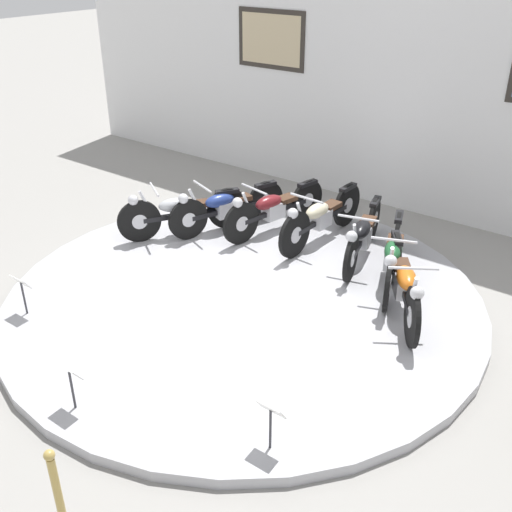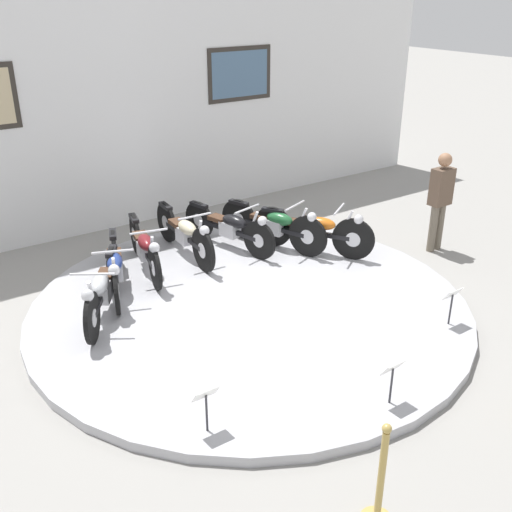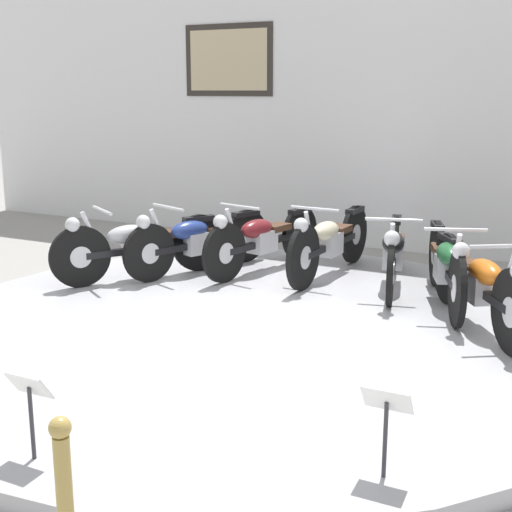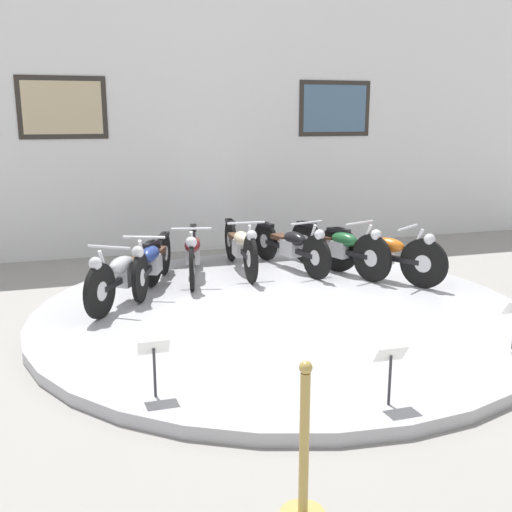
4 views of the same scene
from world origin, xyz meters
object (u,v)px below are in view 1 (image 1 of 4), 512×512
motorcycle_black (363,234)px  motorcycle_orange (404,282)px  motorcycle_maroon (273,208)px  motorcycle_green (393,255)px  motorcycle_cream (321,216)px  info_placard_front_centre (70,377)px  motorcycle_blue (226,206)px  info_placard_front_right (271,415)px  info_placard_front_left (22,287)px  motorcycle_silver (182,211)px

motorcycle_black → motorcycle_orange: bearing=-42.0°
motorcycle_maroon → motorcycle_green: size_ratio=1.02×
motorcycle_cream → motorcycle_orange: 2.05m
motorcycle_green → info_placard_front_centre: 4.17m
motorcycle_cream → info_placard_front_centre: motorcycle_cream is taller
motorcycle_blue → motorcycle_cream: bearing=20.2°
motorcycle_blue → motorcycle_cream: (1.37, 0.50, 0.02)m
motorcycle_cream → info_placard_front_right: bearing=-64.6°
info_placard_front_right → motorcycle_maroon: bearing=125.0°
motorcycle_black → motorcycle_green: size_ratio=1.01×
info_placard_front_centre → motorcycle_maroon: bearing=99.8°
info_placard_front_right → info_placard_front_centre: bearing=-158.6°
info_placard_front_left → info_placard_front_centre: bearing=-21.4°
motorcycle_maroon → motorcycle_cream: motorcycle_cream is taller
motorcycle_blue → info_placard_front_centre: 4.17m
motorcycle_blue → motorcycle_black: 2.15m
motorcycle_black → info_placard_front_right: 3.76m
motorcycle_green → motorcycle_orange: bearing=-54.0°
info_placard_front_centre → info_placard_front_left: bearing=158.6°
motorcycle_black → info_placard_front_centre: bearing=-99.9°
motorcycle_cream → info_placard_front_centre: size_ratio=3.95×
motorcycle_green → motorcycle_blue: bearing=-179.9°
motorcycle_blue → motorcycle_green: motorcycle_green is taller
motorcycle_cream → motorcycle_green: 1.46m
motorcycle_silver → info_placard_front_left: 2.70m
motorcycle_orange → motorcycle_green: bearing=126.0°
motorcycle_silver → info_placard_front_right: bearing=-37.3°
motorcycle_green → motorcycle_orange: same height
motorcycle_black → info_placard_front_centre: 4.38m
motorcycle_cream → info_placard_front_right: (1.78, -3.75, -0.03)m
motorcycle_black → motorcycle_silver: bearing=-160.0°
motorcycle_black → motorcycle_blue: bearing=-170.1°
motorcycle_cream → info_placard_front_left: motorcycle_cream is taller
motorcycle_blue → info_placard_front_centre: (1.37, -3.94, -0.01)m
motorcycle_black → info_placard_front_centre: motorcycle_black is taller
motorcycle_silver → info_placard_front_left: bearing=-90.3°
motorcycle_silver → motorcycle_maroon: size_ratio=0.87×
motorcycle_cream → info_placard_front_left: bearing=-115.4°
motorcycle_blue → info_placard_front_centre: motorcycle_blue is taller
motorcycle_blue → motorcycle_maroon: size_ratio=0.95×
motorcycle_green → info_placard_front_left: motorcycle_green is taller
motorcycle_maroon → info_placard_front_left: size_ratio=3.81×
motorcycle_green → motorcycle_orange: size_ratio=1.11×
motorcycle_silver → motorcycle_orange: 3.53m
motorcycle_maroon → motorcycle_blue: bearing=-149.2°
motorcycle_silver → info_placard_front_right: motorcycle_silver is taller
motorcycle_green → motorcycle_orange: (0.40, -0.55, 0.00)m
motorcycle_green → info_placard_front_centre: (-1.37, -3.94, -0.03)m
motorcycle_cream → motorcycle_green: bearing=-20.1°
motorcycle_maroon → motorcycle_black: size_ratio=1.01×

